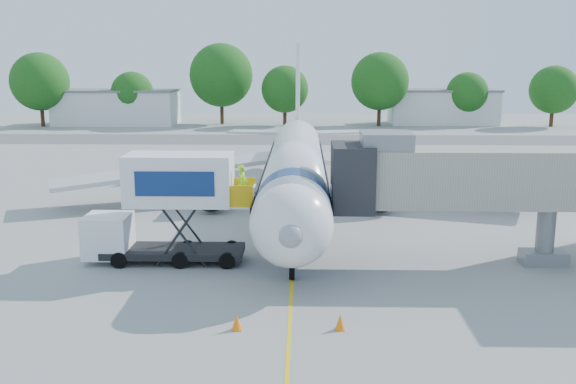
{
  "coord_description": "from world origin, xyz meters",
  "views": [
    {
      "loc": [
        0.49,
        -37.86,
        10.15
      ],
      "look_at": [
        -0.29,
        -4.96,
        3.2
      ],
      "focal_mm": 40.0,
      "sensor_mm": 36.0,
      "label": 1
    }
  ],
  "objects_px": {
    "catering_hiloader": "(167,209)",
    "ground_tug": "(263,341)",
    "jet_bridge": "(457,179)",
    "aircraft": "(296,168)"
  },
  "relations": [
    {
      "from": "aircraft",
      "to": "ground_tug",
      "type": "distance_m",
      "value": 22.06
    },
    {
      "from": "catering_hiloader",
      "to": "ground_tug",
      "type": "bearing_deg",
      "value": -63.26
    },
    {
      "from": "jet_bridge",
      "to": "catering_hiloader",
      "type": "height_order",
      "value": "jet_bridge"
    },
    {
      "from": "catering_hiloader",
      "to": "ground_tug",
      "type": "height_order",
      "value": "catering_hiloader"
    },
    {
      "from": "aircraft",
      "to": "ground_tug",
      "type": "xyz_separation_m",
      "value": [
        -0.82,
        -21.94,
        -2.18
      ]
    },
    {
      "from": "aircraft",
      "to": "catering_hiloader",
      "type": "distance_m",
      "value": 12.77
    },
    {
      "from": "jet_bridge",
      "to": "ground_tug",
      "type": "relative_size",
      "value": 3.37
    },
    {
      "from": "catering_hiloader",
      "to": "ground_tug",
      "type": "xyz_separation_m",
      "value": [
        5.45,
        -10.81,
        -1.99
      ]
    },
    {
      "from": "ground_tug",
      "to": "catering_hiloader",
      "type": "bearing_deg",
      "value": 93.78
    },
    {
      "from": "jet_bridge",
      "to": "catering_hiloader",
      "type": "relative_size",
      "value": 1.64
    }
  ]
}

